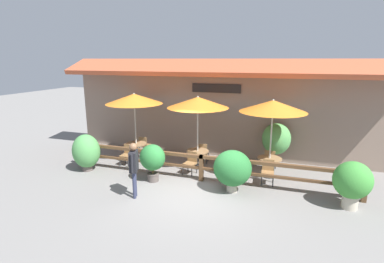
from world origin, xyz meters
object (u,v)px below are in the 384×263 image
(potted_plant_broad_leaf, at_px, (276,139))
(pedestrian, at_px, (134,163))
(patio_umbrella_far, at_px, (273,106))
(chair_far_wallside, at_px, (270,159))
(patio_umbrella_middle, at_px, (198,102))
(dining_table_middle, at_px, (198,154))
(dining_table_near, at_px, (136,146))
(dining_table_far, at_px, (269,162))
(potted_plant_tall_tropical, at_px, (232,169))
(potted_plant_entrance_palm, at_px, (86,152))
(chair_near_streetside, at_px, (127,154))
(potted_plant_small_flowering, at_px, (352,182))
(chair_middle_wallside, at_px, (203,152))
(potted_plant_corner_fern, at_px, (152,159))
(chair_middle_streetside, at_px, (191,162))
(chair_near_wallside, at_px, (144,144))
(patio_umbrella_near, at_px, (134,99))
(chair_far_streetside, at_px, (268,171))

(potted_plant_broad_leaf, height_order, pedestrian, pedestrian)
(patio_umbrella_far, height_order, chair_far_wallside, patio_umbrella_far)
(patio_umbrella_middle, bearing_deg, dining_table_middle, -63.43)
(dining_table_near, distance_m, dining_table_far, 5.57)
(potted_plant_tall_tropical, relative_size, potted_plant_entrance_palm, 0.97)
(chair_near_streetside, bearing_deg, pedestrian, -53.24)
(patio_umbrella_far, xyz_separation_m, dining_table_far, (-0.00, 0.00, -2.05))
(dining_table_far, height_order, potted_plant_small_flowering, potted_plant_small_flowering)
(dining_table_far, distance_m, potted_plant_small_flowering, 2.98)
(chair_middle_wallside, bearing_deg, dining_table_near, 4.69)
(dining_table_near, bearing_deg, patio_umbrella_middle, -3.41)
(chair_middle_wallside, relative_size, potted_plant_broad_leaf, 0.48)
(dining_table_near, xyz_separation_m, potted_plant_entrance_palm, (-1.16, -1.80, 0.19))
(dining_table_near, relative_size, dining_table_far, 1.00)
(potted_plant_small_flowering, xyz_separation_m, potted_plant_corner_fern, (-6.27, 0.00, 0.01))
(chair_near_streetside, distance_m, potted_plant_small_flowering, 8.11)
(chair_far_wallside, distance_m, potted_plant_tall_tropical, 2.58)
(dining_table_middle, xyz_separation_m, potted_plant_small_flowering, (5.17, -1.78, 0.25))
(chair_far_wallside, height_order, pedestrian, pedestrian)
(chair_middle_streetside, height_order, chair_middle_wallside, same)
(patio_umbrella_middle, xyz_separation_m, patio_umbrella_far, (2.76, -0.05, 0.00))
(chair_near_streetside, distance_m, potted_plant_corner_fern, 2.16)
(chair_near_wallside, xyz_separation_m, pedestrian, (1.74, -4.02, 0.67))
(patio_umbrella_near, bearing_deg, patio_umbrella_far, -2.26)
(dining_table_near, distance_m, potted_plant_tall_tropical, 4.92)
(chair_near_wallside, relative_size, dining_table_far, 0.95)
(dining_table_near, relative_size, potted_plant_broad_leaf, 0.50)
(chair_far_wallside, xyz_separation_m, potted_plant_small_flowering, (2.43, -2.38, 0.36))
(chair_near_streetside, height_order, pedestrian, pedestrian)
(potted_plant_corner_fern, distance_m, potted_plant_tall_tropical, 2.81)
(chair_far_streetside, bearing_deg, patio_umbrella_middle, 162.59)
(chair_near_streetside, distance_m, chair_middle_wallside, 3.10)
(patio_umbrella_near, bearing_deg, dining_table_middle, -3.41)
(patio_umbrella_near, height_order, patio_umbrella_middle, same)
(chair_far_wallside, distance_m, potted_plant_broad_leaf, 0.94)
(patio_umbrella_near, relative_size, dining_table_middle, 3.27)
(dining_table_middle, height_order, chair_far_streetside, chair_far_streetside)
(dining_table_near, bearing_deg, chair_far_wallside, 4.43)
(dining_table_far, distance_m, potted_plant_entrance_palm, 6.91)
(patio_umbrella_far, relative_size, potted_plant_tall_tropical, 2.06)
(chair_middle_wallside, relative_size, potted_plant_small_flowering, 0.59)
(chair_near_wallside, height_order, chair_far_streetside, same)
(chair_middle_wallside, bearing_deg, patio_umbrella_near, 4.69)
(chair_near_wallside, xyz_separation_m, patio_umbrella_far, (5.57, -0.95, 2.16))
(patio_umbrella_middle, height_order, chair_middle_streetside, patio_umbrella_middle)
(pedestrian, bearing_deg, potted_plant_entrance_palm, -135.66)
(patio_umbrella_near, bearing_deg, chair_near_wallside, 90.38)
(potted_plant_small_flowering, distance_m, potted_plant_corner_fern, 6.27)
(patio_umbrella_middle, bearing_deg, chair_near_wallside, 162.28)
(patio_umbrella_far, distance_m, potted_plant_broad_leaf, 2.03)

